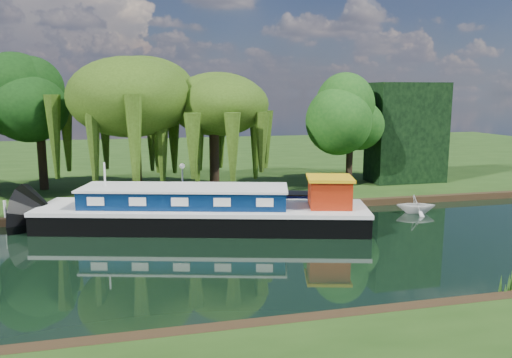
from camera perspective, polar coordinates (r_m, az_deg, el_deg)
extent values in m
plane|color=black|center=(23.90, -7.14, -8.83)|extent=(120.00, 120.00, 0.00)
cube|color=#19350E|center=(57.07, -11.04, 2.14)|extent=(120.00, 52.00, 0.45)
cube|color=black|center=(28.70, -6.09, -4.68)|extent=(18.87, 8.82, 1.23)
cube|color=silver|center=(28.53, -6.11, -3.29)|extent=(18.99, 8.92, 0.23)
cube|color=#061E44|center=(28.56, -8.17, -2.07)|extent=(11.81, 5.86, 0.97)
cube|color=silver|center=(28.45, -8.20, -0.99)|extent=(12.06, 6.11, 0.12)
cube|color=maroon|center=(28.28, 8.41, -1.61)|extent=(2.77, 2.77, 1.54)
cube|color=gold|center=(28.12, 8.45, 0.09)|extent=(3.08, 3.08, 0.16)
cylinder|color=silver|center=(29.53, -16.86, -0.53)|extent=(0.10, 0.10, 2.46)
cube|color=navy|center=(31.56, 0.07, -3.60)|extent=(10.92, 4.95, 0.82)
cube|color=navy|center=(31.40, 0.07, -2.28)|extent=(7.67, 3.55, 0.68)
cube|color=black|center=(31.32, 0.07, -1.59)|extent=(7.79, 3.67, 0.09)
cube|color=silver|center=(31.02, -5.29, -2.40)|extent=(0.53, 0.20, 0.29)
cube|color=silver|center=(30.78, -1.78, -2.46)|extent=(0.53, 0.20, 0.29)
cube|color=silver|center=(30.66, 1.76, -2.51)|extent=(0.53, 0.20, 0.29)
cube|color=silver|center=(30.66, 5.32, -2.55)|extent=(0.53, 0.20, 0.29)
imported|color=silver|center=(33.75, 17.76, -3.72)|extent=(2.91, 2.68, 1.28)
cylinder|color=black|center=(37.23, -13.54, 2.75)|extent=(0.72, 0.72, 5.55)
ellipsoid|color=#2A440E|center=(36.98, -13.78, 8.93)|extent=(7.76, 7.76, 5.01)
cylinder|color=black|center=(36.18, -4.78, 2.10)|extent=(0.66, 0.66, 4.69)
ellipsoid|color=#2A440E|center=(35.89, -4.86, 7.47)|extent=(6.40, 6.40, 4.14)
cylinder|color=black|center=(40.46, -23.34, 3.80)|extent=(0.68, 0.68, 7.01)
ellipsoid|color=black|center=(40.31, -23.62, 7.85)|extent=(5.60, 5.60, 5.60)
cylinder|color=black|center=(39.59, 10.66, 3.36)|extent=(0.54, 0.54, 5.70)
ellipsoid|color=#134411|center=(39.41, 10.76, 6.73)|extent=(4.56, 4.56, 4.56)
cube|color=black|center=(42.48, 16.83, 5.09)|extent=(6.00, 3.00, 8.00)
cylinder|color=silver|center=(33.71, -8.38, -0.67)|extent=(0.10, 0.10, 2.20)
sphere|color=white|center=(33.51, -8.44, 1.48)|extent=(0.36, 0.36, 0.36)
cylinder|color=silver|center=(32.54, -26.76, -3.08)|extent=(0.16, 0.16, 1.00)
cylinder|color=silver|center=(31.68, -16.14, -2.73)|extent=(0.16, 0.16, 1.00)
cylinder|color=silver|center=(32.11, -3.56, -2.20)|extent=(0.16, 0.16, 1.00)
cylinder|color=silver|center=(33.64, 6.56, -1.70)|extent=(0.16, 0.16, 1.00)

